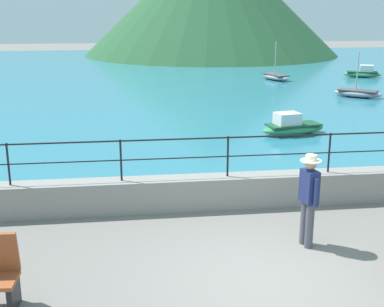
% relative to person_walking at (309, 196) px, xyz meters
% --- Properties ---
extents(ground_plane, '(120.00, 120.00, 0.00)m').
position_rel_person_walking_xyz_m(ground_plane, '(-1.07, -1.06, -0.98)').
color(ground_plane, slate).
extents(promenade_wall, '(20.00, 0.56, 0.70)m').
position_rel_person_walking_xyz_m(promenade_wall, '(-1.07, 2.14, -0.63)').
color(promenade_wall, gray).
rests_on(promenade_wall, ground).
extents(railing, '(18.44, 0.04, 0.90)m').
position_rel_person_walking_xyz_m(railing, '(-1.07, 2.14, 0.36)').
color(railing, black).
rests_on(railing, promenade_wall).
extents(lake_water, '(64.00, 44.32, 0.06)m').
position_rel_person_walking_xyz_m(lake_water, '(-1.07, 24.78, -0.95)').
color(lake_water, teal).
rests_on(lake_water, ground).
extents(person_walking, '(0.38, 0.56, 1.75)m').
position_rel_person_walking_xyz_m(person_walking, '(0.00, 0.00, 0.00)').
color(person_walking, '#4C4C56').
rests_on(person_walking, ground).
extents(boat_0, '(2.36, 2.14, 2.18)m').
position_rel_person_walking_xyz_m(boat_0, '(8.03, 15.31, -0.71)').
color(boat_0, gray).
rests_on(boat_0, lake_water).
extents(boat_2, '(2.47, 1.74, 0.76)m').
position_rel_person_walking_xyz_m(boat_2, '(11.66, 22.46, -0.65)').
color(boat_2, '#338C59').
rests_on(boat_2, lake_water).
extents(boat_4, '(2.43, 1.33, 0.76)m').
position_rel_person_walking_xyz_m(boat_4, '(2.43, 8.29, -0.65)').
color(boat_4, '#338C59').
rests_on(boat_4, lake_water).
extents(boat_5, '(1.62, 2.47, 2.28)m').
position_rel_person_walking_xyz_m(boat_5, '(5.84, 21.91, -0.71)').
color(boat_5, gray).
rests_on(boat_5, lake_water).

